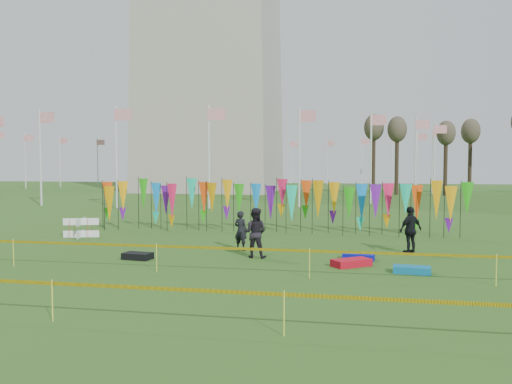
% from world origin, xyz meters
% --- Properties ---
extents(ground, '(160.00, 160.00, 0.00)m').
position_xyz_m(ground, '(0.00, 0.00, 0.00)').
color(ground, '#295116').
rests_on(ground, ground).
extents(flagpole_ring, '(57.40, 56.16, 8.00)m').
position_xyz_m(flagpole_ring, '(-14.00, 48.00, 4.00)').
color(flagpole_ring, silver).
rests_on(flagpole_ring, ground).
extents(banner_row, '(18.64, 0.64, 2.52)m').
position_xyz_m(banner_row, '(0.28, 7.87, 1.63)').
color(banner_row, black).
rests_on(banner_row, ground).
extents(caution_tape_near, '(26.00, 0.02, 0.90)m').
position_xyz_m(caution_tape_near, '(-0.22, -1.88, 0.78)').
color(caution_tape_near, '#E4C204').
rests_on(caution_tape_near, ground).
extents(caution_tape_far, '(26.00, 0.02, 0.90)m').
position_xyz_m(caution_tape_far, '(-0.22, -6.95, 0.78)').
color(caution_tape_far, '#E4C204').
rests_on(caution_tape_far, ground).
extents(box_kite, '(0.82, 0.82, 0.92)m').
position_xyz_m(box_kite, '(-8.15, 4.54, 0.46)').
color(box_kite, '#B82A0D').
rests_on(box_kite, ground).
extents(person_left, '(0.68, 0.58, 1.56)m').
position_xyz_m(person_left, '(-0.16, 2.56, 0.78)').
color(person_left, black).
rests_on(person_left, ground).
extents(person_mid, '(0.91, 0.60, 1.80)m').
position_xyz_m(person_mid, '(0.68, 1.15, 0.90)').
color(person_mid, black).
rests_on(person_mid, ground).
extents(person_right, '(1.19, 1.12, 1.79)m').
position_xyz_m(person_right, '(6.30, 3.06, 0.89)').
color(person_right, black).
rests_on(person_right, ground).
extents(kite_bag_blue, '(1.15, 0.73, 0.22)m').
position_xyz_m(kite_bag_blue, '(4.36, 1.38, 0.11)').
color(kite_bag_blue, '#0B13B5').
rests_on(kite_bag_blue, ground).
extents(kite_bag_red, '(1.39, 1.25, 0.24)m').
position_xyz_m(kite_bag_red, '(4.10, 0.19, 0.12)').
color(kite_bag_red, red).
rests_on(kite_bag_red, ground).
extents(kite_bag_black, '(1.07, 0.71, 0.23)m').
position_xyz_m(kite_bag_black, '(-3.36, 0.04, 0.12)').
color(kite_bag_black, black).
rests_on(kite_bag_black, ground).
extents(kite_bag_teal, '(1.16, 0.64, 0.21)m').
position_xyz_m(kite_bag_teal, '(5.94, -0.55, 0.11)').
color(kite_bag_teal, '#0B6CA1').
rests_on(kite_bag_teal, ground).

